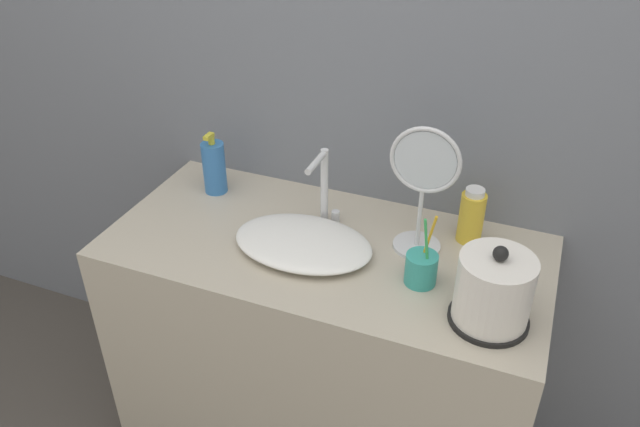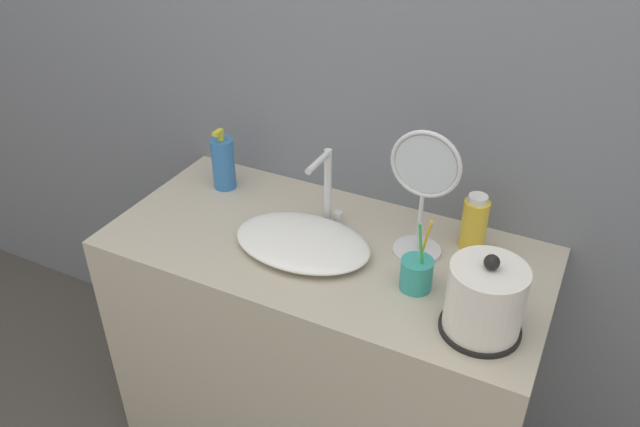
{
  "view_description": "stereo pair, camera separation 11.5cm",
  "coord_description": "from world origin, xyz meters",
  "px_view_note": "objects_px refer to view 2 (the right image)",
  "views": [
    {
      "loc": [
        0.51,
        -1.01,
        1.84
      ],
      "look_at": [
        -0.01,
        0.29,
        0.94
      ],
      "focal_mm": 35.0,
      "sensor_mm": 36.0,
      "label": 1
    },
    {
      "loc": [
        0.61,
        -0.96,
        1.84
      ],
      "look_at": [
        -0.01,
        0.29,
        0.94
      ],
      "focal_mm": 35.0,
      "sensor_mm": 36.0,
      "label": 2
    }
  ],
  "objects_px": {
    "faucet": "(327,186)",
    "shampoo_bottle": "(474,223)",
    "toothbrush_cup": "(416,273)",
    "lotion_bottle": "(223,163)",
    "electric_kettle": "(484,302)",
    "vanity_mirror": "(423,189)"
  },
  "relations": [
    {
      "from": "faucet",
      "to": "shampoo_bottle",
      "type": "height_order",
      "value": "faucet"
    },
    {
      "from": "toothbrush_cup",
      "to": "shampoo_bottle",
      "type": "height_order",
      "value": "toothbrush_cup"
    },
    {
      "from": "faucet",
      "to": "toothbrush_cup",
      "type": "height_order",
      "value": "faucet"
    },
    {
      "from": "faucet",
      "to": "lotion_bottle",
      "type": "height_order",
      "value": "faucet"
    },
    {
      "from": "toothbrush_cup",
      "to": "shampoo_bottle",
      "type": "distance_m",
      "value": 0.25
    },
    {
      "from": "electric_kettle",
      "to": "faucet",
      "type": "bearing_deg",
      "value": 154.76
    },
    {
      "from": "faucet",
      "to": "vanity_mirror",
      "type": "bearing_deg",
      "value": -3.29
    },
    {
      "from": "shampoo_bottle",
      "to": "electric_kettle",
      "type": "bearing_deg",
      "value": -71.45
    },
    {
      "from": "toothbrush_cup",
      "to": "lotion_bottle",
      "type": "height_order",
      "value": "toothbrush_cup"
    },
    {
      "from": "lotion_bottle",
      "to": "shampoo_bottle",
      "type": "bearing_deg",
      "value": 2.07
    },
    {
      "from": "faucet",
      "to": "electric_kettle",
      "type": "distance_m",
      "value": 0.56
    },
    {
      "from": "faucet",
      "to": "toothbrush_cup",
      "type": "xyz_separation_m",
      "value": [
        0.32,
        -0.16,
        -0.08
      ]
    },
    {
      "from": "faucet",
      "to": "lotion_bottle",
      "type": "distance_m",
      "value": 0.39
    },
    {
      "from": "faucet",
      "to": "toothbrush_cup",
      "type": "bearing_deg",
      "value": -26.27
    },
    {
      "from": "faucet",
      "to": "shampoo_bottle",
      "type": "relative_size",
      "value": 1.42
    },
    {
      "from": "electric_kettle",
      "to": "shampoo_bottle",
      "type": "xyz_separation_m",
      "value": [
        -0.1,
        0.31,
        -0.01
      ]
    },
    {
      "from": "shampoo_bottle",
      "to": "toothbrush_cup",
      "type": "bearing_deg",
      "value": -108.56
    },
    {
      "from": "toothbrush_cup",
      "to": "vanity_mirror",
      "type": "bearing_deg",
      "value": 107.62
    },
    {
      "from": "shampoo_bottle",
      "to": "vanity_mirror",
      "type": "xyz_separation_m",
      "value": [
        -0.12,
        -0.09,
        0.12
      ]
    },
    {
      "from": "toothbrush_cup",
      "to": "shampoo_bottle",
      "type": "relative_size",
      "value": 1.25
    },
    {
      "from": "lotion_bottle",
      "to": "vanity_mirror",
      "type": "height_order",
      "value": "vanity_mirror"
    },
    {
      "from": "electric_kettle",
      "to": "vanity_mirror",
      "type": "relative_size",
      "value": 0.59
    }
  ]
}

